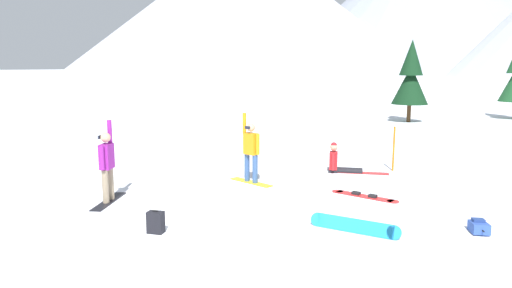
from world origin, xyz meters
The scene contains 11 objects.
ground_plane centered at (0.00, 0.00, 0.00)m, with size 800.00×800.00×0.00m, color white.
snowboarder_foreground centered at (-3.73, 0.93, 0.93)m, with size 0.82×1.58×1.99m.
snowboarder_midground centered at (-1.45, 4.16, 0.93)m, with size 1.49×0.72×1.98m.
snowboarder_background centered at (0.43, 6.56, 0.32)m, with size 1.86×0.87×0.95m.
loose_snowboard_near_left centered at (1.79, 4.14, 0.02)m, with size 1.83×0.65×0.09m.
loose_snowboard_far_spare centered at (2.21, 1.50, 0.14)m, with size 1.87×0.26×0.27m.
backpack_black centered at (-1.33, -0.28, 0.21)m, with size 0.35×0.31×0.47m.
backpack_blue centered at (4.45, 2.56, 0.13)m, with size 0.44×0.55×0.28m.
trail_marker_pole centered at (1.91, 7.52, 0.71)m, with size 0.06×0.06×1.42m, color orange.
pine_tree_twin centered at (0.40, 21.37, 2.64)m, with size 2.11×2.11×4.84m.
peak_west_ridge centered at (-92.47, 179.49, 31.24)m, with size 156.98×156.98×59.79m.
Camera 1 is at (4.35, -7.33, 3.28)m, focal length 32.53 mm.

